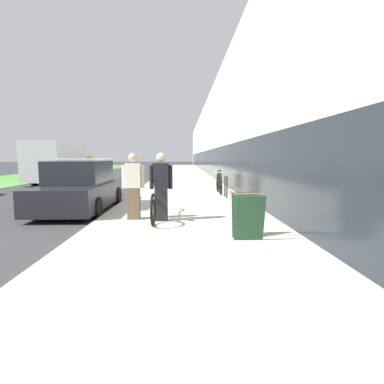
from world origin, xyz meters
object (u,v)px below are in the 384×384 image
object	(u,v)px
sandwich_board_sign	(248,216)
parked_sedan_curbside	(81,188)
cruiser_bike_nearest	(219,185)
moving_truck	(61,163)
person_bystander	(133,186)
cruiser_bike_middle	(219,181)
person_rider	(161,187)
tandem_bicycle	(157,203)
bike_rack_hoop	(226,184)

from	to	relation	value
sandwich_board_sign	parked_sedan_curbside	bearing A→B (deg)	139.07
cruiser_bike_nearest	moving_truck	world-z (taller)	moving_truck
cruiser_bike_nearest	person_bystander	bearing A→B (deg)	-117.74
cruiser_bike_nearest	cruiser_bike_middle	world-z (taller)	cruiser_bike_middle
parked_sedan_curbside	sandwich_board_sign	bearing A→B (deg)	-40.93
person_bystander	sandwich_board_sign	size ratio (longest dim) A/B	1.88
person_rider	cruiser_bike_middle	size ratio (longest dim) A/B	0.97
tandem_bicycle	person_rider	world-z (taller)	person_rider
tandem_bicycle	person_rider	bearing A→B (deg)	-66.40
tandem_bicycle	bike_rack_hoop	bearing A→B (deg)	59.05
moving_truck	tandem_bicycle	bearing A→B (deg)	-59.08
tandem_bicycle	moving_truck	world-z (taller)	moving_truck
person_bystander	cruiser_bike_nearest	xyz separation A→B (m)	(2.88, 5.47, -0.47)
person_rider	sandwich_board_sign	size ratio (longest dim) A/B	1.89
cruiser_bike_middle	sandwich_board_sign	distance (m)	9.53
cruiser_bike_middle	cruiser_bike_nearest	bearing A→B (deg)	-96.91
cruiser_bike_nearest	sandwich_board_sign	size ratio (longest dim) A/B	1.96
parked_sedan_curbside	person_rider	bearing A→B (deg)	-38.38
cruiser_bike_nearest	sandwich_board_sign	bearing A→B (deg)	-92.68
person_rider	parked_sedan_curbside	distance (m)	3.47
tandem_bicycle	person_bystander	distance (m)	0.74
person_rider	bike_rack_hoop	distance (m)	4.92
person_bystander	parked_sedan_curbside	xyz separation A→B (m)	(-1.99, 1.95, -0.25)
cruiser_bike_middle	tandem_bicycle	bearing A→B (deg)	-109.02
parked_sedan_curbside	tandem_bicycle	bearing A→B (deg)	-35.20
bike_rack_hoop	sandwich_board_sign	distance (m)	6.14
person_rider	sandwich_board_sign	distance (m)	2.56
person_bystander	parked_sedan_curbside	distance (m)	2.80
parked_sedan_curbside	cruiser_bike_middle	bearing A→B (deg)	47.54
sandwich_board_sign	parked_sedan_curbside	distance (m)	5.98
person_rider	cruiser_bike_nearest	bearing A→B (deg)	69.22
cruiser_bike_middle	parked_sedan_curbside	xyz separation A→B (m)	(-5.12, -5.59, 0.20)
cruiser_bike_middle	sandwich_board_sign	xyz separation A→B (m)	(-0.60, -9.51, 0.05)
person_rider	parked_sedan_curbside	xyz separation A→B (m)	(-2.72, 2.15, -0.25)
bike_rack_hoop	moving_truck	size ratio (longest dim) A/B	0.12
sandwich_board_sign	tandem_bicycle	bearing A→B (deg)	132.80
tandem_bicycle	cruiser_bike_nearest	world-z (taller)	tandem_bicycle
bike_rack_hoop	parked_sedan_curbside	bearing A→B (deg)	-156.08
cruiser_bike_nearest	cruiser_bike_middle	xyz separation A→B (m)	(0.25, 2.07, 0.02)
tandem_bicycle	cruiser_bike_nearest	size ratio (longest dim) A/B	1.54
tandem_bicycle	sandwich_board_sign	bearing A→B (deg)	-47.20
bike_rack_hoop	cruiser_bike_nearest	size ratio (longest dim) A/B	0.48
tandem_bicycle	moving_truck	bearing A→B (deg)	120.92
person_rider	moving_truck	distance (m)	14.76
bike_rack_hoop	sandwich_board_sign	xyz separation A→B (m)	(-0.46, -6.13, -0.06)
tandem_bicycle	parked_sedan_curbside	bearing A→B (deg)	144.80
parked_sedan_curbside	moving_truck	bearing A→B (deg)	114.62
person_rider	bike_rack_hoop	xyz separation A→B (m)	(2.26, 4.36, -0.34)
cruiser_bike_nearest	parked_sedan_curbside	size ratio (longest dim) A/B	0.40
tandem_bicycle	person_rider	size ratio (longest dim) A/B	1.59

